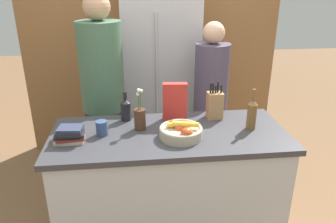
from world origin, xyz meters
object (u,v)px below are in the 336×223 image
Objects in this scene: bottle_vinegar at (252,113)px; person_at_sink at (103,92)px; cereal_box at (175,102)px; bottle_oil at (126,109)px; coffee_mug at (102,128)px; person_in_blue at (210,100)px; knife_block at (215,105)px; refrigerator at (160,73)px; book_stack at (70,134)px; fruit_bowl at (181,131)px; flower_vase at (140,117)px.

person_at_sink is at bearing 149.00° from bottle_vinegar.
cereal_box reaches higher than bottle_oil.
coffee_mug is 1.04m from bottle_vinegar.
bottle_vinegar is at bearing -22.09° from cereal_box.
bottle_oil is at bearing -130.01° from person_in_blue.
knife_block is 0.96m from person_at_sink.
refrigerator reaches higher than bottle_vinegar.
knife_block is at bearing 13.65° from coffee_mug.
book_stack is 0.47m from bottle_oil.
person_at_sink is (-0.55, 0.43, -0.05)m from cereal_box.
person_at_sink reaches higher than bottle_vinegar.
knife_block is 1.28× the size of bottle_oil.
bottle_oil is 0.91m from bottle_vinegar.
person_at_sink reaches higher than fruit_bowl.
cereal_box is at bearing 20.61° from book_stack.
bottle_oil reaches higher than coffee_mug.
book_stack is at bearing -177.07° from bottle_vinegar.
refrigerator is 6.61× the size of flower_vase.
person_in_blue reaches higher than fruit_bowl.
knife_block is 0.16× the size of person_at_sink.
fruit_bowl is 0.49m from bottle_oil.
fruit_bowl is 0.88m from person_in_blue.
book_stack is 0.72m from person_at_sink.
fruit_bowl is at bearing -170.35° from bottle_vinegar.
bottle_vinegar reaches higher than cereal_box.
knife_block and cereal_box have the same top height.
fruit_bowl is (0.02, -1.39, -0.01)m from refrigerator.
cereal_box is 0.98× the size of bottle_vinegar.
coffee_mug is (-0.52, 0.10, 0.00)m from fruit_bowl.
person_at_sink reaches higher than cereal_box.
person_at_sink is at bearing 117.05° from flower_vase.
fruit_bowl is at bearing -42.24° from bottle_oil.
coffee_mug is 0.21m from book_stack.
knife_block reaches higher than book_stack.
fruit_bowl is at bearing -30.94° from flower_vase.
flower_vase is 0.16× the size of person_at_sink.
bottle_oil is (-0.36, 0.04, -0.06)m from cereal_box.
coffee_mug is at bearing -61.97° from person_at_sink.
cereal_box is 0.18× the size of person_in_blue.
flower_vase is (-0.27, 0.16, 0.04)m from fruit_bowl.
coffee_mug is at bearing -124.46° from bottle_oil.
book_stack is at bearing -126.73° from person_in_blue.
flower_vase reaches higher than coffee_mug.
bottle_oil is at bearing -39.19° from person_at_sink.
bottle_vinegar is (1.23, 0.06, 0.07)m from book_stack.
coffee_mug is 0.40× the size of bottle_vinegar.
bottle_vinegar is at bearing -45.50° from knife_block.
flower_vase is 1.35× the size of bottle_oil.
bottle_vinegar reaches higher than fruit_bowl.
bottle_oil is at bearing -108.20° from refrigerator.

